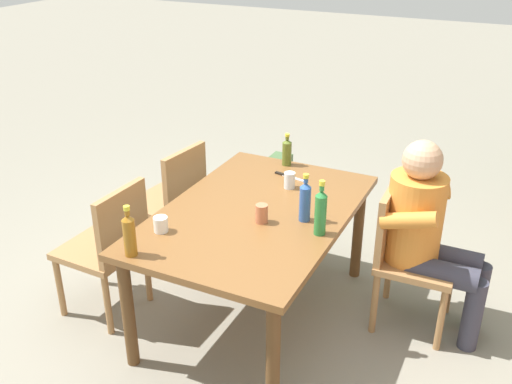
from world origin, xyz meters
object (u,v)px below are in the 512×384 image
object	(u,v)px
person_in_white_shirt	(428,229)
bottle_amber	(129,234)
chair_near_left	(173,198)
bottle_olive	(287,152)
dining_table	(256,224)
table_knife	(288,176)
chair_far_left	(405,250)
bottle_green	(321,211)
cup_white	(161,224)
backpack_by_near_side	(276,185)
cup_terracotta	(262,214)
chair_near_right	(110,244)
cup_glass	(290,180)
bottle_blue	(305,201)

from	to	relation	value
person_in_white_shirt	bottle_amber	xyz separation A→B (m)	(1.05, -1.27, 0.19)
chair_near_left	bottle_olive	bearing A→B (deg)	117.59
dining_table	table_knife	bearing A→B (deg)	-177.84
chair_far_left	bottle_green	distance (m)	0.69
dining_table	person_in_white_shirt	bearing A→B (deg)	110.84
cup_white	bottle_amber	bearing A→B (deg)	0.39
cup_white	backpack_by_near_side	world-z (taller)	cup_white
cup_terracotta	table_knife	world-z (taller)	cup_terracotta
chair_far_left	cup_terracotta	bearing A→B (deg)	-57.68
dining_table	backpack_by_near_side	bearing A→B (deg)	-160.69
chair_near_left	cup_terracotta	distance (m)	1.04
chair_far_left	cup_white	bearing A→B (deg)	-55.99
chair_near_right	bottle_amber	bearing A→B (deg)	52.18
bottle_amber	cup_white	size ratio (longest dim) A/B	3.24
cup_glass	table_knife	world-z (taller)	cup_glass
person_in_white_shirt	table_knife	bearing A→B (deg)	-100.47
person_in_white_shirt	cup_glass	distance (m)	0.87
backpack_by_near_side	cup_glass	bearing A→B (deg)	28.03
chair_far_left	cup_glass	size ratio (longest dim) A/B	8.53
cup_glass	dining_table	bearing A→B (deg)	-7.86
person_in_white_shirt	chair_near_right	bearing A→B (deg)	-67.88
chair_far_left	cup_terracotta	distance (m)	0.90
backpack_by_near_side	chair_near_left	bearing A→B (deg)	-17.56
dining_table	cup_white	bearing A→B (deg)	-39.10
bottle_green	cup_terracotta	bearing A→B (deg)	-86.90
chair_near_left	bottle_green	size ratio (longest dim) A/B	2.80
cup_glass	person_in_white_shirt	bearing A→B (deg)	88.43
bottle_olive	bottle_green	xyz separation A→B (m)	(0.79, 0.53, 0.04)
chair_far_left	chair_near_right	world-z (taller)	same
chair_near_right	chair_near_left	xyz separation A→B (m)	(-0.69, -0.00, 0.00)
cup_terracotta	table_knife	size ratio (longest dim) A/B	0.45
cup_glass	chair_near_left	bearing A→B (deg)	-87.81
cup_terracotta	bottle_blue	bearing A→B (deg)	121.37
dining_table	chair_near_right	world-z (taller)	chair_near_right
bottle_green	cup_glass	bearing A→B (deg)	-141.37
chair_near_left	chair_near_right	bearing A→B (deg)	0.04
cup_white	chair_near_right	bearing A→B (deg)	-100.83
bottle_green	cup_terracotta	distance (m)	0.34
chair_near_right	person_in_white_shirt	size ratio (longest dim) A/B	0.74
dining_table	bottle_green	xyz separation A→B (m)	(0.09, 0.42, 0.22)
dining_table	bottle_green	bearing A→B (deg)	77.88
chair_far_left	bottle_green	world-z (taller)	bottle_green
bottle_amber	bottle_blue	bearing A→B (deg)	138.06
chair_near_left	bottle_blue	xyz separation A→B (m)	(0.32, 1.10, 0.36)
bottle_amber	backpack_by_near_side	world-z (taller)	bottle_amber
cup_white	cup_glass	distance (m)	0.91
bottle_amber	cup_glass	bearing A→B (deg)	159.34
chair_near_right	table_knife	distance (m)	1.20
bottle_amber	bottle_green	distance (m)	0.99
bottle_blue	cup_glass	distance (m)	0.44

